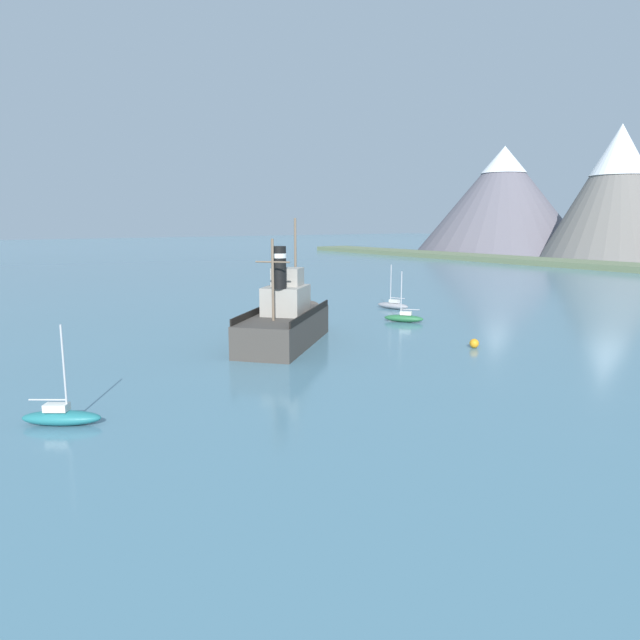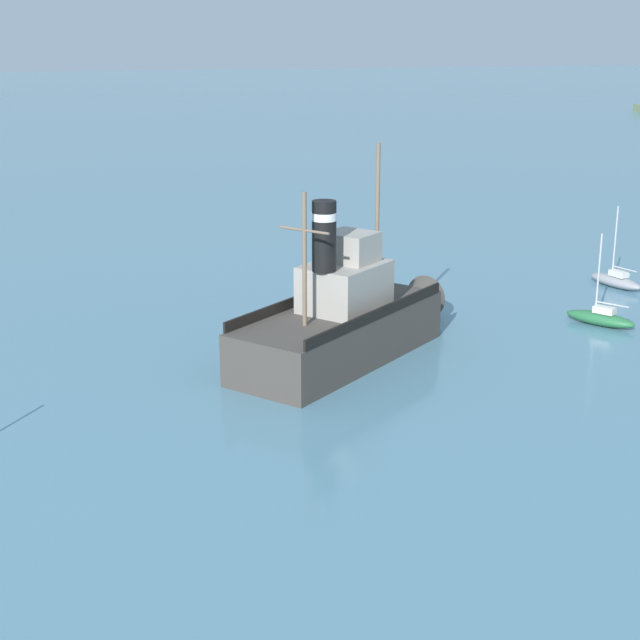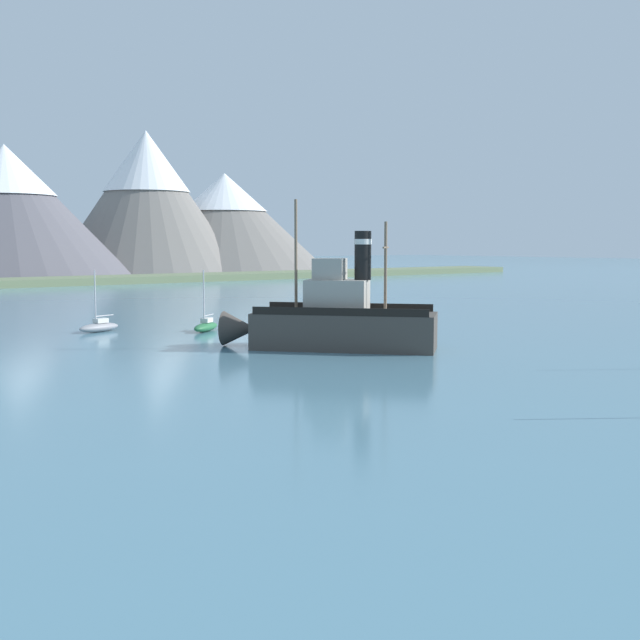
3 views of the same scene
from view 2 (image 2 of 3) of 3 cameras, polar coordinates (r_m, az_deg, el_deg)
ground_plane at (r=47.18m, az=2.13°, el=-2.08°), size 600.00×600.00×0.00m
old_tugboat at (r=46.50m, az=1.51°, el=0.01°), size 12.06×13.03×9.90m
sailboat_grey at (r=61.92m, az=16.83°, el=2.23°), size 3.95×2.26×4.90m
sailboat_green at (r=53.82m, az=16.01°, el=0.14°), size 3.70×3.16×4.90m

